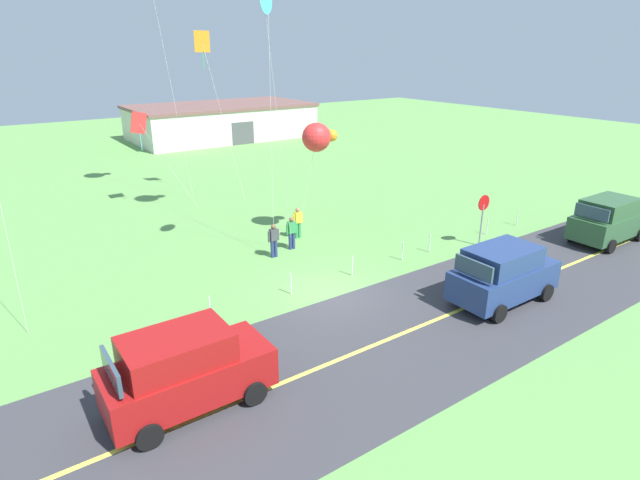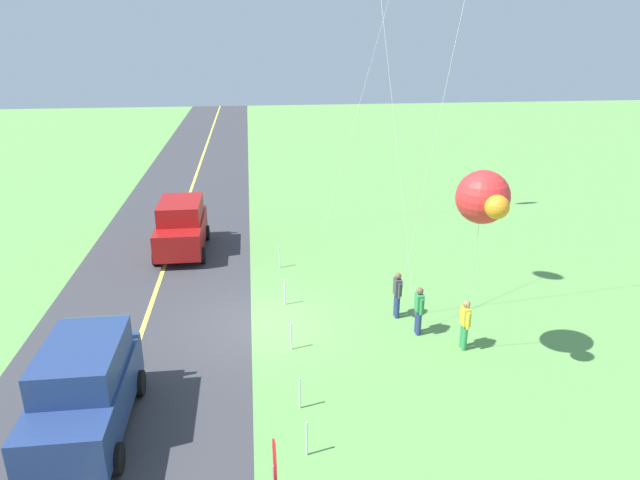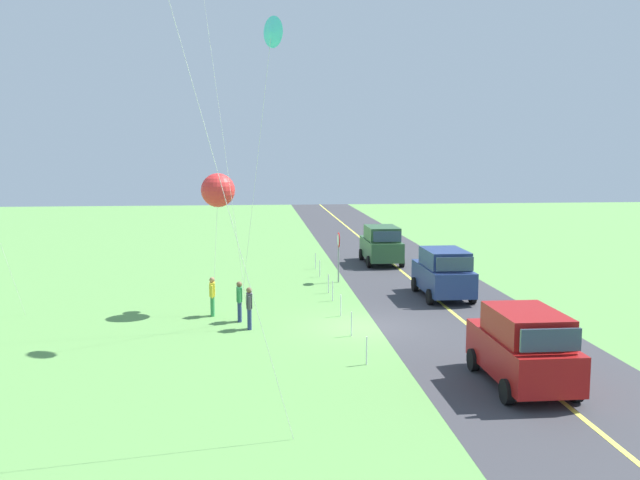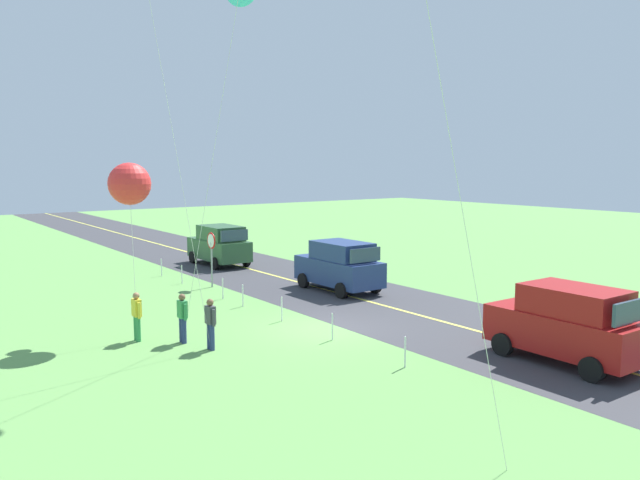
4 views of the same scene
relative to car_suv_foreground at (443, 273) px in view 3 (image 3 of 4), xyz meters
The scene contains 19 objects.
ground_plane 6.70m from the car_suv_foreground, 138.10° to the left, with size 120.00×120.00×0.10m, color #60994C.
asphalt_road 5.05m from the car_suv_foreground, behind, with size 120.00×7.00×0.00m, color #38383D.
road_centre_stripe 5.05m from the car_suv_foreground, behind, with size 120.00×0.16×0.00m, color #E5E04C.
car_suv_foreground is the anchor object (origin of this frame).
car_parked_west_near 12.07m from the car_suv_foreground, behind, with size 4.40×2.12×2.24m.
car_parked_east_near 9.80m from the car_suv_foreground, ahead, with size 4.40×2.12×2.24m.
stop_sign 6.00m from the car_suv_foreground, 46.13° to the left, with size 0.76×0.08×2.56m.
person_adult_near 10.04m from the car_suv_foreground, 119.00° to the left, with size 0.58×0.22×1.60m.
person_adult_companion 9.87m from the car_suv_foreground, 111.72° to the left, with size 0.58×0.22×1.60m.
person_child_watcher 10.60m from the car_suv_foreground, 104.16° to the left, with size 0.58×0.22×1.60m.
kite_blue_mid 13.55m from the car_suv_foreground, 124.49° to the left, with size 2.28×1.70×11.36m.
kite_yellow_high 10.86m from the car_suv_foreground, 98.81° to the left, with size 2.18×1.40×5.75m.
fence_post_0 10.92m from the car_suv_foreground, 152.09° to the left, with size 0.05×0.05×0.90m, color silver.
fence_post_1 8.08m from the car_suv_foreground, 140.67° to the left, with size 0.05×0.05×0.90m, color silver.
fence_post_2 6.04m from the car_suv_foreground, 121.81° to the left, with size 0.05×0.05×0.90m, color silver.
fence_post_3 5.15m from the car_suv_foreground, 92.79° to the left, with size 0.05×0.05×0.90m, color silver.
fence_post_4 5.36m from the car_suv_foreground, 73.69° to the left, with size 0.05×0.05×0.90m, color silver.
fence_post_5 7.71m from the car_suv_foreground, 41.63° to the left, with size 0.05×0.05×0.90m, color silver.
fence_post_6 9.75m from the car_suv_foreground, 31.64° to the left, with size 0.05×0.05×0.90m, color silver.
Camera 3 is at (-25.82, 4.20, 6.71)m, focal length 39.35 mm.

